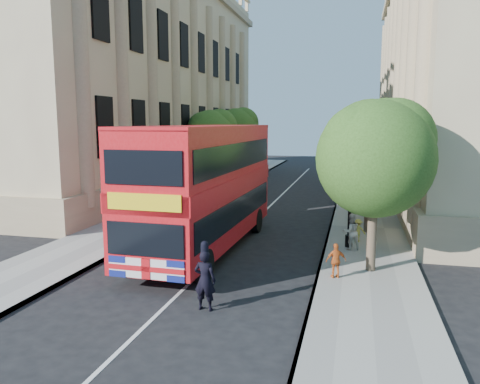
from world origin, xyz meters
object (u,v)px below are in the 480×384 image
Objects in this scene: lamp_post at (350,190)px; police_constable at (205,280)px; box_van at (212,186)px; double_decker_bus at (205,184)px; woman_pedestrian at (351,232)px.

lamp_post is 8.53m from police_constable.
lamp_post is at bearing -38.50° from box_van.
police_constable is (4.08, -13.80, -0.70)m from box_van.
box_van is at bearing 106.87° from double_decker_bus.
lamp_post reaches higher than box_van.
lamp_post is 2.97× the size of police_constable.
box_van is at bearing -63.02° from woman_pedestrian.
police_constable is (-3.82, -7.45, -1.64)m from lamp_post.
box_van is 14.41m from police_constable.
police_constable is 8.05m from woman_pedestrian.
double_decker_bus is at bearing -68.30° from police_constable.
lamp_post reaches higher than woman_pedestrian.
lamp_post is 1.70m from woman_pedestrian.
police_constable is (1.93, -6.01, -1.91)m from double_decker_bus.
woman_pedestrian is (5.83, 1.04, -1.91)m from double_decker_bus.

